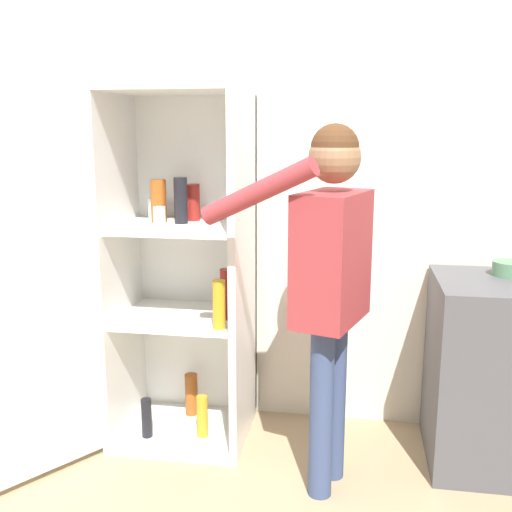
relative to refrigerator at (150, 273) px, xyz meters
name	(u,v)px	position (x,y,z in m)	size (l,w,h in m)	color
ground_plane	(185,512)	(0.32, -0.57, -0.87)	(12.00, 12.00, 0.00)	tan
wall_back	(232,183)	(0.32, 0.41, 0.40)	(7.00, 0.06, 2.55)	beige
refrigerator	(150,273)	(0.00, 0.00, 0.00)	(1.08, 1.11, 1.75)	white
person	(330,264)	(0.88, -0.27, 0.13)	(0.70, 0.51, 1.58)	#384770
bowl	(510,269)	(1.69, 0.18, 0.04)	(0.16, 0.16, 0.07)	#517F5B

